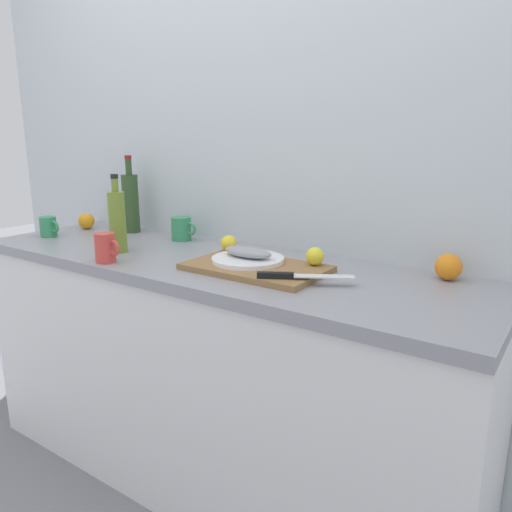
# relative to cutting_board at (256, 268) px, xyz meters

# --- Properties ---
(ground_plane) EXTENTS (12.00, 12.00, 0.00)m
(ground_plane) POSITION_rel_cutting_board_xyz_m (-0.23, 0.03, -0.91)
(ground_plane) COLOR slate
(back_wall) EXTENTS (3.20, 0.05, 2.50)m
(back_wall) POSITION_rel_cutting_board_xyz_m (-0.23, 0.36, 0.34)
(back_wall) COLOR silver
(back_wall) RESTS_ON ground_plane
(kitchen_counter) EXTENTS (2.00, 0.60, 0.90)m
(kitchen_counter) POSITION_rel_cutting_board_xyz_m (-0.23, 0.03, -0.46)
(kitchen_counter) COLOR white
(kitchen_counter) RESTS_ON ground_plane
(cutting_board) EXTENTS (0.46, 0.28, 0.02)m
(cutting_board) POSITION_rel_cutting_board_xyz_m (0.00, 0.00, 0.00)
(cutting_board) COLOR olive
(cutting_board) RESTS_ON kitchen_counter
(white_plate) EXTENTS (0.25, 0.25, 0.01)m
(white_plate) POSITION_rel_cutting_board_xyz_m (-0.05, 0.02, 0.02)
(white_plate) COLOR white
(white_plate) RESTS_ON cutting_board
(fish_fillet) EXTENTS (0.18, 0.08, 0.04)m
(fish_fillet) POSITION_rel_cutting_board_xyz_m (-0.05, 0.02, 0.04)
(fish_fillet) COLOR gray
(fish_fillet) RESTS_ON white_plate
(chef_knife) EXTENTS (0.27, 0.17, 0.02)m
(chef_knife) POSITION_rel_cutting_board_xyz_m (0.18, -0.07, 0.02)
(chef_knife) COLOR silver
(chef_knife) RESTS_ON cutting_board
(lemon_0) EXTENTS (0.06, 0.06, 0.06)m
(lemon_0) POSITION_rel_cutting_board_xyz_m (-0.19, 0.11, 0.04)
(lemon_0) COLOR yellow
(lemon_0) RESTS_ON cutting_board
(lemon_1) EXTENTS (0.06, 0.06, 0.06)m
(lemon_1) POSITION_rel_cutting_board_xyz_m (0.16, 0.11, 0.04)
(lemon_1) COLOR yellow
(lemon_1) RESTS_ON cutting_board
(olive_oil_bottle) EXTENTS (0.06, 0.06, 0.30)m
(olive_oil_bottle) POSITION_rel_cutting_board_xyz_m (-0.59, -0.07, 0.11)
(olive_oil_bottle) COLOR olive
(olive_oil_bottle) RESTS_ON kitchen_counter
(wine_bottle) EXTENTS (0.07, 0.07, 0.35)m
(wine_bottle) POSITION_rel_cutting_board_xyz_m (-0.85, 0.23, 0.13)
(wine_bottle) COLOR #2D4723
(wine_bottle) RESTS_ON kitchen_counter
(coffee_mug_0) EXTENTS (0.12, 0.08, 0.10)m
(coffee_mug_0) POSITION_rel_cutting_board_xyz_m (-0.54, 0.22, 0.04)
(coffee_mug_0) COLOR #338C59
(coffee_mug_0) RESTS_ON kitchen_counter
(coffee_mug_1) EXTENTS (0.11, 0.07, 0.10)m
(coffee_mug_1) POSITION_rel_cutting_board_xyz_m (-0.50, -0.21, 0.04)
(coffee_mug_1) COLOR #CC3F38
(coffee_mug_1) RESTS_ON kitchen_counter
(coffee_mug_2) EXTENTS (0.11, 0.07, 0.09)m
(coffee_mug_2) POSITION_rel_cutting_board_xyz_m (-1.07, -0.06, 0.03)
(coffee_mug_2) COLOR #338C59
(coffee_mug_2) RESTS_ON kitchen_counter
(orange_0) EXTENTS (0.08, 0.08, 0.08)m
(orange_0) POSITION_rel_cutting_board_xyz_m (0.55, 0.25, 0.03)
(orange_0) COLOR orange
(orange_0) RESTS_ON kitchen_counter
(orange_1) EXTENTS (0.08, 0.08, 0.08)m
(orange_1) POSITION_rel_cutting_board_xyz_m (-1.09, 0.16, 0.03)
(orange_1) COLOR orange
(orange_1) RESTS_ON kitchen_counter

